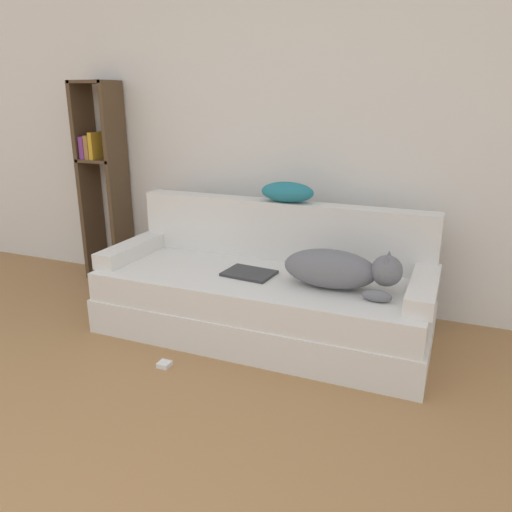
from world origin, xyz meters
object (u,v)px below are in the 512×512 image
at_px(dog, 339,269).
at_px(power_adapter, 164,364).
at_px(bookshelf, 102,173).
at_px(throw_pillow, 287,192).
at_px(laptop, 249,273).
at_px(couch, 262,305).

height_order(dog, power_adapter, dog).
relative_size(dog, bookshelf, 0.43).
bearing_deg(throw_pillow, laptop, -106.40).
bearing_deg(couch, throw_pillow, 83.66).
distance_m(dog, throw_pillow, 0.71).
height_order(laptop, power_adapter, laptop).
height_order(throw_pillow, power_adapter, throw_pillow).
relative_size(couch, dog, 3.05).
xyz_separation_m(laptop, power_adapter, (-0.28, -0.58, -0.40)).
relative_size(bookshelf, power_adapter, 22.92).
height_order(throw_pillow, bookshelf, bookshelf).
bearing_deg(couch, power_adapter, -120.13).
distance_m(dog, power_adapter, 1.15).
height_order(dog, throw_pillow, throw_pillow).
relative_size(dog, power_adapter, 9.85).
relative_size(laptop, power_adapter, 4.68).
bearing_deg(bookshelf, couch, -17.82).
relative_size(couch, power_adapter, 30.06).
bearing_deg(power_adapter, throw_pillow, 67.75).
xyz_separation_m(dog, throw_pillow, (-0.46, 0.41, 0.35)).
bearing_deg(couch, bookshelf, 162.18).
bearing_deg(dog, bookshelf, 164.89).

